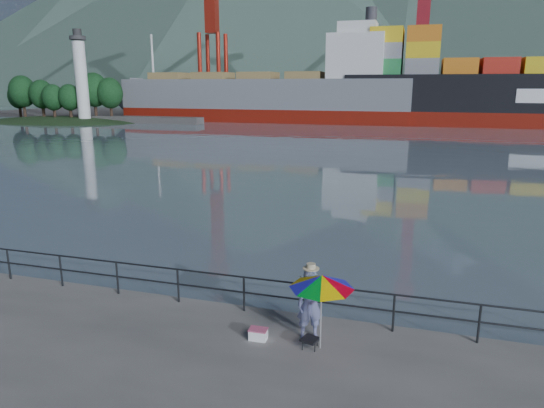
{
  "coord_description": "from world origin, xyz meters",
  "views": [
    {
      "loc": [
        5.24,
        -9.88,
        6.09
      ],
      "look_at": [
        0.53,
        6.0,
        2.0
      ],
      "focal_mm": 32.0,
      "sensor_mm": 36.0,
      "label": 1
    }
  ],
  "objects": [
    {
      "name": "harbor_water",
      "position": [
        0.0,
        130.0,
        0.0
      ],
      "size": [
        500.0,
        280.0,
        0.0
      ],
      "primitive_type": "cube",
      "color": "slate",
      "rests_on": "ground"
    },
    {
      "name": "far_dock",
      "position": [
        10.0,
        93.0,
        0.0
      ],
      "size": [
        200.0,
        40.0,
        0.4
      ],
      "primitive_type": "cube",
      "color": "#514F4C",
      "rests_on": "ground"
    },
    {
      "name": "guardrail",
      "position": [
        0.0,
        1.7,
        0.52
      ],
      "size": [
        22.0,
        0.06,
        1.03
      ],
      "color": "#2D3033",
      "rests_on": "ground"
    },
    {
      "name": "mountains",
      "position": [
        38.82,
        207.75,
        35.55
      ],
      "size": [
        600.0,
        332.8,
        80.0
      ],
      "color": "#385147",
      "rests_on": "ground"
    },
    {
      "name": "lighthouse_islet",
      "position": [
        -54.97,
        61.99,
        0.26
      ],
      "size": [
        48.0,
        26.4,
        19.2
      ],
      "color": "#263F1E",
      "rests_on": "ground"
    },
    {
      "name": "fisherman",
      "position": [
        3.05,
        0.78,
        0.9
      ],
      "size": [
        0.78,
        0.66,
        1.8
      ],
      "primitive_type": "imported",
      "rotation": [
        0.0,
        0.0,
        0.41
      ],
      "color": "navy",
      "rests_on": "ground"
    },
    {
      "name": "beach_umbrella",
      "position": [
        3.39,
        0.38,
        1.7
      ],
      "size": [
        1.73,
        1.73,
        1.85
      ],
      "color": "white",
      "rests_on": "ground"
    },
    {
      "name": "folding_stool",
      "position": [
        3.15,
        0.31,
        0.13
      ],
      "size": [
        0.48,
        0.48,
        0.25
      ],
      "color": "black",
      "rests_on": "ground"
    },
    {
      "name": "cooler_bag",
      "position": [
        1.85,
        0.35,
        0.12
      ],
      "size": [
        0.44,
        0.3,
        0.25
      ],
      "primitive_type": "cube",
      "rotation": [
        0.0,
        0.0,
        0.04
      ],
      "color": "white",
      "rests_on": "ground"
    },
    {
      "name": "fishing_rod",
      "position": [
        2.95,
        1.81,
        0.0
      ],
      "size": [
        0.42,
        1.81,
        1.31
      ],
      "primitive_type": "cylinder",
      "rotation": [
        0.96,
        0.0,
        -0.22
      ],
      "color": "black",
      "rests_on": "ground"
    },
    {
      "name": "bulk_carrier",
      "position": [
        -19.15,
        73.09,
        4.14
      ],
      "size": [
        50.65,
        8.77,
        14.5
      ],
      "color": "maroon",
      "rests_on": "ground"
    }
  ]
}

